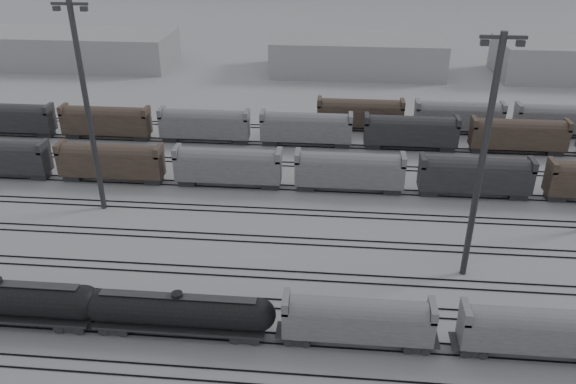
# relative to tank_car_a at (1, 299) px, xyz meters

# --- Properties ---
(ground) EXTENTS (900.00, 900.00, 0.00)m
(ground) POSITION_rel_tank_car_a_xyz_m (24.84, -1.00, -2.77)
(ground) COLOR #A8A8AD
(ground) RESTS_ON ground
(tracks) EXTENTS (220.00, 71.50, 0.16)m
(tracks) POSITION_rel_tank_car_a_xyz_m (24.84, 16.50, -2.69)
(tracks) COLOR black
(tracks) RESTS_ON ground
(tank_car_a) EXTENTS (19.38, 3.23, 4.79)m
(tank_car_a) POSITION_rel_tank_car_a_xyz_m (0.00, 0.00, 0.00)
(tank_car_a) COLOR #232326
(tank_car_a) RESTS_ON ground
(tank_car_b) EXTENTS (17.97, 2.99, 4.44)m
(tank_car_b) POSITION_rel_tank_car_a_xyz_m (17.10, 0.00, -0.20)
(tank_car_b) COLOR #232326
(tank_car_b) RESTS_ON ground
(hopper_car_a) EXTENTS (13.50, 2.68, 4.83)m
(hopper_car_a) POSITION_rel_tank_car_a_xyz_m (33.43, 0.00, 0.21)
(hopper_car_a) COLOR #232326
(hopper_car_a) RESTS_ON ground
(hopper_car_b) EXTENTS (13.57, 2.70, 4.85)m
(hopper_car_b) POSITION_rel_tank_car_a_xyz_m (49.17, 0.00, 0.23)
(hopper_car_b) COLOR #232326
(hopper_car_b) RESTS_ON ground
(light_mast_b) EXTENTS (4.24, 0.68, 26.52)m
(light_mast_b) POSITION_rel_tank_car_a_xyz_m (0.57, 22.94, 11.30)
(light_mast_b) COLOR #353537
(light_mast_b) RESTS_ON ground
(light_mast_c) EXTENTS (4.15, 0.66, 25.93)m
(light_mast_c) POSITION_rel_tank_car_a_xyz_m (45.22, 12.22, 10.98)
(light_mast_c) COLOR #353537
(light_mast_c) RESTS_ON ground
(bg_string_near) EXTENTS (151.00, 3.00, 5.60)m
(bg_string_near) POSITION_rel_tank_car_a_xyz_m (32.84, 31.00, 0.03)
(bg_string_near) COLOR gray
(bg_string_near) RESTS_ON ground
(bg_string_mid) EXTENTS (151.00, 3.00, 5.60)m
(bg_string_mid) POSITION_rel_tank_car_a_xyz_m (42.84, 47.00, 0.03)
(bg_string_mid) COLOR #232326
(bg_string_mid) RESTS_ON ground
(bg_string_far) EXTENTS (66.00, 3.00, 5.60)m
(bg_string_far) POSITION_rel_tank_car_a_xyz_m (60.34, 55.00, 0.03)
(bg_string_far) COLOR brown
(bg_string_far) RESTS_ON ground
(warehouse_left) EXTENTS (50.00, 18.00, 8.00)m
(warehouse_left) POSITION_rel_tank_car_a_xyz_m (-35.16, 94.00, 1.23)
(warehouse_left) COLOR #A7A6A9
(warehouse_left) RESTS_ON ground
(warehouse_mid) EXTENTS (40.00, 18.00, 8.00)m
(warehouse_mid) POSITION_rel_tank_car_a_xyz_m (34.84, 94.00, 1.23)
(warehouse_mid) COLOR #A7A6A9
(warehouse_mid) RESTS_ON ground
(warehouse_right) EXTENTS (35.00, 18.00, 8.00)m
(warehouse_right) POSITION_rel_tank_car_a_xyz_m (84.84, 94.00, 1.23)
(warehouse_right) COLOR #A7A6A9
(warehouse_right) RESTS_ON ground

